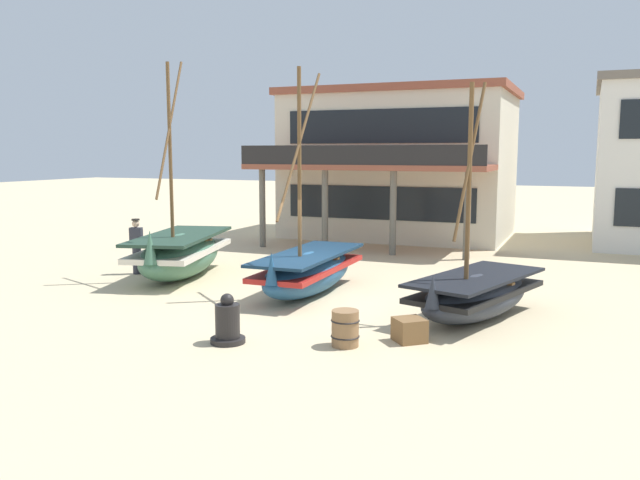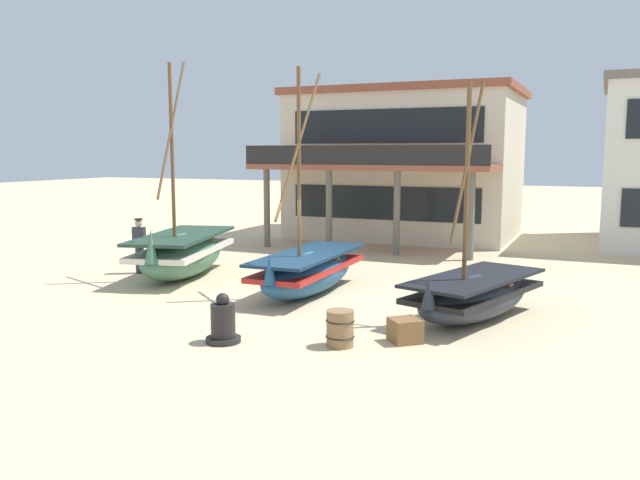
# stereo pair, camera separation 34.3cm
# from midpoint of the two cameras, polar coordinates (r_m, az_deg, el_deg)

# --- Properties ---
(ground_plane) EXTENTS (120.00, 120.00, 0.00)m
(ground_plane) POSITION_cam_midpoint_polar(r_m,az_deg,el_deg) (16.24, -1.97, -5.34)
(ground_plane) COLOR #CCB78E
(fishing_boat_near_left) EXTENTS (1.62, 4.65, 5.75)m
(fishing_boat_near_left) POSITION_cam_midpoint_polar(r_m,az_deg,el_deg) (16.94, -1.62, -2.71)
(fishing_boat_near_left) COLOR #23517A
(fishing_boat_near_left) RESTS_ON ground
(fishing_boat_centre_large) EXTENTS (2.94, 4.92, 6.30)m
(fishing_boat_centre_large) POSITION_cam_midpoint_polar(r_m,az_deg,el_deg) (19.56, -12.71, -1.16)
(fishing_boat_centre_large) COLOR #427056
(fishing_boat_centre_large) RESTS_ON ground
(fishing_boat_far_right) EXTENTS (2.69, 4.25, 5.17)m
(fishing_boat_far_right) POSITION_cam_midpoint_polar(r_m,az_deg,el_deg) (14.82, 12.90, -4.65)
(fishing_boat_far_right) COLOR #2D333D
(fishing_boat_far_right) RESTS_ON ground
(fisherman_by_hull) EXTENTS (0.41, 0.32, 1.68)m
(fisherman_by_hull) POSITION_cam_midpoint_polar(r_m,az_deg,el_deg) (20.40, -16.33, -0.57)
(fisherman_by_hull) COLOR #33333D
(fisherman_by_hull) RESTS_ON ground
(capstan_winch) EXTENTS (0.68, 0.68, 0.98)m
(capstan_winch) POSITION_cam_midpoint_polar(r_m,az_deg,el_deg) (12.78, -8.92, -7.28)
(capstan_winch) COLOR black
(capstan_winch) RESTS_ON ground
(wooden_barrel) EXTENTS (0.56, 0.56, 0.70)m
(wooden_barrel) POSITION_cam_midpoint_polar(r_m,az_deg,el_deg) (12.43, 1.44, -7.79)
(wooden_barrel) COLOR olive
(wooden_barrel) RESTS_ON ground
(cargo_crate) EXTENTS (0.78, 0.78, 0.46)m
(cargo_crate) POSITION_cam_midpoint_polar(r_m,az_deg,el_deg) (12.85, 7.12, -7.88)
(cargo_crate) COLOR brown
(cargo_crate) RESTS_ON ground
(harbor_building_main) EXTENTS (9.57, 9.55, 6.35)m
(harbor_building_main) POSITION_cam_midpoint_polar(r_m,az_deg,el_deg) (28.91, 6.79, 6.72)
(harbor_building_main) COLOR beige
(harbor_building_main) RESTS_ON ground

